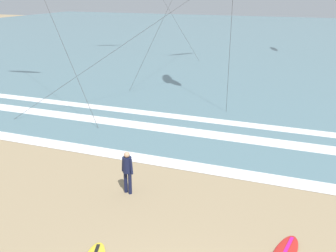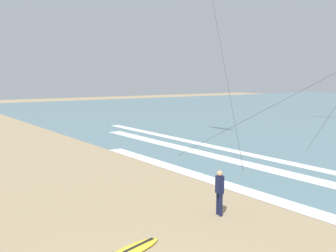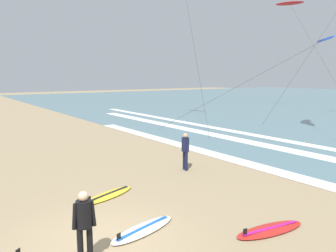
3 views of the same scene
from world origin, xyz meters
name	(u,v)px [view 1 (image 1 of 3)]	position (x,y,z in m)	size (l,w,h in m)	color
ocean_surface	(306,40)	(0.00, 52.95, 0.01)	(140.00, 90.00, 0.01)	slate
wave_foam_shoreline	(261,178)	(0.71, 8.35, 0.01)	(36.14, 0.91, 0.01)	white
wave_foam_mid_break	(273,143)	(0.67, 12.26, 0.01)	(51.69, 1.09, 0.01)	white
wave_foam_outer_break	(233,123)	(-1.71, 14.40, 0.01)	(55.05, 0.83, 0.01)	white
surfer_left_far	(127,169)	(-3.60, 5.42, 0.96)	(0.51, 0.32, 1.60)	#141938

